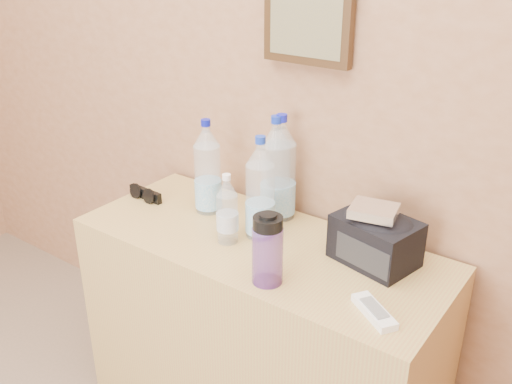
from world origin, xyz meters
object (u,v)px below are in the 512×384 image
(pet_large_c, at_px, (276,174))
(nalgene_bottle, at_px, (268,249))
(pet_large_b, at_px, (281,173))
(pet_large_d, at_px, (260,193))
(dresser, at_px, (259,337))
(pet_large_a, at_px, (208,172))
(toiletry_bag, at_px, (376,238))
(foil_packet, at_px, (374,211))
(sunglasses, at_px, (146,194))
(ac_remote, at_px, (374,312))
(pet_small, at_px, (227,213))

(pet_large_c, relative_size, nalgene_bottle, 1.70)
(pet_large_b, distance_m, pet_large_d, 0.15)
(dresser, height_order, pet_large_a, pet_large_a)
(dresser, xyz_separation_m, pet_large_b, (-0.05, 0.19, 0.54))
(toiletry_bag, bearing_deg, pet_large_d, -156.91)
(toiletry_bag, bearing_deg, dresser, -150.34)
(pet_large_a, relative_size, pet_large_c, 0.92)
(pet_large_a, distance_m, foil_packet, 0.61)
(dresser, distance_m, nalgene_bottle, 0.53)
(pet_large_a, bearing_deg, sunglasses, -165.32)
(pet_large_a, bearing_deg, pet_large_d, -9.06)
(foil_packet, bearing_deg, pet_large_d, -171.51)
(sunglasses, bearing_deg, nalgene_bottle, -12.43)
(pet_large_c, xyz_separation_m, ac_remote, (0.52, -0.31, -0.15))
(pet_large_a, relative_size, nalgene_bottle, 1.57)
(pet_large_c, distance_m, foil_packet, 0.40)
(dresser, height_order, toiletry_bag, toiletry_bag)
(pet_small, bearing_deg, foil_packet, 19.22)
(pet_large_a, xyz_separation_m, sunglasses, (-0.25, -0.07, -0.13))
(sunglasses, height_order, ac_remote, sunglasses)
(nalgene_bottle, bearing_deg, pet_large_a, 149.80)
(pet_large_c, relative_size, sunglasses, 2.37)
(pet_large_c, distance_m, nalgene_bottle, 0.40)
(pet_large_b, distance_m, pet_large_c, 0.02)
(sunglasses, bearing_deg, pet_large_c, 21.49)
(pet_small, relative_size, ac_remote, 1.50)
(sunglasses, distance_m, toiletry_bag, 0.87)
(pet_large_a, distance_m, ac_remote, 0.78)
(pet_large_a, height_order, pet_large_d, pet_large_d)
(pet_large_c, distance_m, sunglasses, 0.51)
(nalgene_bottle, height_order, ac_remote, nalgene_bottle)
(pet_large_a, relative_size, ac_remote, 2.17)
(pet_large_d, relative_size, sunglasses, 2.21)
(pet_large_c, xyz_separation_m, foil_packet, (0.39, -0.08, 0.01))
(pet_large_d, bearing_deg, nalgene_bottle, -50.09)
(toiletry_bag, height_order, foil_packet, foil_packet)
(pet_small, bearing_deg, pet_large_c, 83.29)
(foil_packet, bearing_deg, pet_small, -160.78)
(pet_large_a, relative_size, toiletry_bag, 1.43)
(sunglasses, bearing_deg, dresser, 1.33)
(dresser, bearing_deg, sunglasses, 178.65)
(pet_small, bearing_deg, toiletry_bag, 20.67)
(pet_large_a, bearing_deg, ac_remote, -16.16)
(pet_large_c, height_order, ac_remote, pet_large_c)
(pet_large_a, bearing_deg, pet_small, -34.77)
(pet_large_b, height_order, pet_large_d, pet_large_b)
(pet_large_a, height_order, nalgene_bottle, pet_large_a)
(pet_large_d, xyz_separation_m, pet_small, (-0.06, -0.09, -0.05))
(pet_large_c, bearing_deg, sunglasses, -161.20)
(nalgene_bottle, bearing_deg, sunglasses, 164.89)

